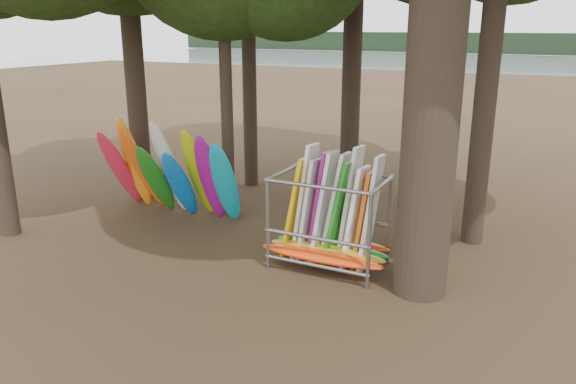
% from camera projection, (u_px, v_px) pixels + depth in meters
% --- Properties ---
extents(ground, '(120.00, 120.00, 0.00)m').
position_uv_depth(ground, '(235.00, 259.00, 13.64)').
color(ground, '#47331E').
rests_on(ground, ground).
extents(lake, '(160.00, 160.00, 0.00)m').
position_uv_depth(lake, '(506.00, 74.00, 65.16)').
color(lake, gray).
rests_on(lake, ground).
extents(far_shore, '(160.00, 4.00, 4.00)m').
position_uv_depth(far_shore, '(536.00, 44.00, 107.52)').
color(far_shore, black).
rests_on(far_shore, ground).
extents(kayak_row, '(4.48, 1.95, 3.09)m').
position_uv_depth(kayak_row, '(170.00, 174.00, 16.31)').
color(kayak_row, red).
rests_on(kayak_row, ground).
extents(storage_rack, '(3.01, 1.58, 2.88)m').
position_uv_depth(storage_rack, '(330.00, 224.00, 13.01)').
color(storage_rack, gray).
rests_on(storage_rack, ground).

